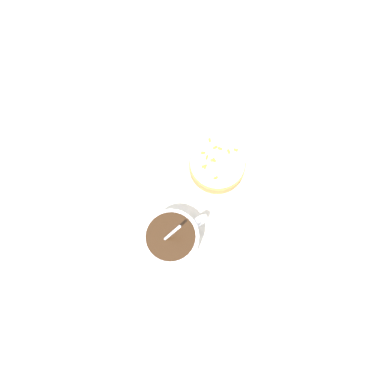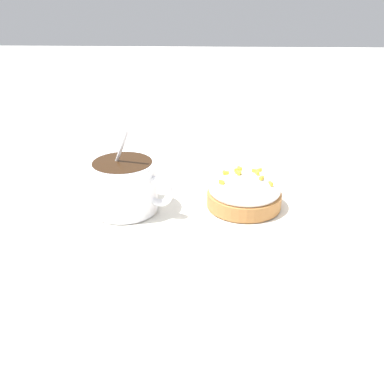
# 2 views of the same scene
# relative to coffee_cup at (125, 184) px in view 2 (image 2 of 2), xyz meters

# --- Properties ---
(ground_plane) EXTENTS (3.00, 3.00, 0.00)m
(ground_plane) POSITION_rel_coffee_cup_xyz_m (-0.07, -0.00, -0.04)
(ground_plane) COLOR silver
(paper_napkin) EXTENTS (0.33, 0.34, 0.00)m
(paper_napkin) POSITION_rel_coffee_cup_xyz_m (-0.07, -0.00, -0.04)
(paper_napkin) COLOR white
(paper_napkin) RESTS_ON ground_plane
(coffee_cup) EXTENTS (0.10, 0.08, 0.11)m
(coffee_cup) POSITION_rel_coffee_cup_xyz_m (0.00, 0.00, 0.00)
(coffee_cup) COLOR white
(coffee_cup) RESTS_ON paper_napkin
(frosted_pastry) EXTENTS (0.09, 0.09, 0.04)m
(frosted_pastry) POSITION_rel_coffee_cup_xyz_m (-0.15, -0.02, -0.02)
(frosted_pastry) COLOR #B2753D
(frosted_pastry) RESTS_ON paper_napkin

